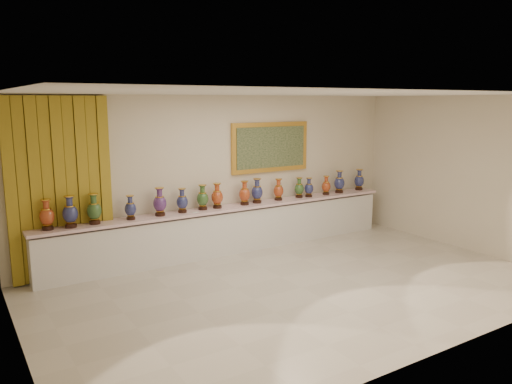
% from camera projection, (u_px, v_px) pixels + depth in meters
% --- Properties ---
extents(ground, '(8.00, 8.00, 0.00)m').
position_uv_depth(ground, '(301.00, 288.00, 7.84)').
color(ground, beige).
rests_on(ground, ground).
extents(room, '(8.00, 8.00, 8.00)m').
position_uv_depth(room, '(101.00, 181.00, 8.34)').
color(room, beige).
rests_on(room, ground).
extents(counter, '(7.28, 0.48, 0.90)m').
position_uv_depth(counter, '(230.00, 230.00, 9.64)').
color(counter, white).
rests_on(counter, ground).
extents(vase_0, '(0.26, 0.26, 0.49)m').
position_uv_depth(vase_0, '(47.00, 216.00, 7.78)').
color(vase_0, black).
rests_on(vase_0, counter).
extents(vase_1, '(0.28, 0.28, 0.52)m').
position_uv_depth(vase_1, '(70.00, 213.00, 7.93)').
color(vase_1, black).
rests_on(vase_1, counter).
extents(vase_2, '(0.26, 0.26, 0.51)m').
position_uv_depth(vase_2, '(94.00, 210.00, 8.15)').
color(vase_2, black).
rests_on(vase_2, counter).
extents(vase_3, '(0.23, 0.23, 0.42)m').
position_uv_depth(vase_3, '(130.00, 209.00, 8.47)').
color(vase_3, black).
rests_on(vase_3, counter).
extents(vase_4, '(0.31, 0.31, 0.50)m').
position_uv_depth(vase_4, '(160.00, 203.00, 8.75)').
color(vase_4, black).
rests_on(vase_4, counter).
extents(vase_5, '(0.27, 0.27, 0.44)m').
position_uv_depth(vase_5, '(182.00, 202.00, 9.00)').
color(vase_5, black).
rests_on(vase_5, counter).
extents(vase_6, '(0.27, 0.27, 0.47)m').
position_uv_depth(vase_6, '(203.00, 198.00, 9.24)').
color(vase_6, black).
rests_on(vase_6, counter).
extents(vase_7, '(0.29, 0.29, 0.48)m').
position_uv_depth(vase_7, '(217.00, 197.00, 9.38)').
color(vase_7, black).
rests_on(vase_7, counter).
extents(vase_8, '(0.24, 0.24, 0.47)m').
position_uv_depth(vase_8, '(245.00, 194.00, 9.67)').
color(vase_8, black).
rests_on(vase_8, counter).
extents(vase_9, '(0.30, 0.30, 0.49)m').
position_uv_depth(vase_9, '(257.00, 192.00, 9.85)').
color(vase_9, black).
rests_on(vase_9, counter).
extents(vase_10, '(0.23, 0.23, 0.44)m').
position_uv_depth(vase_10, '(278.00, 191.00, 10.13)').
color(vase_10, black).
rests_on(vase_10, counter).
extents(vase_11, '(0.25, 0.25, 0.42)m').
position_uv_depth(vase_11, '(299.00, 189.00, 10.41)').
color(vase_11, black).
rests_on(vase_11, counter).
extents(vase_12, '(0.19, 0.19, 0.41)m').
position_uv_depth(vase_12, '(309.00, 188.00, 10.48)').
color(vase_12, black).
rests_on(vase_12, counter).
extents(vase_13, '(0.25, 0.25, 0.41)m').
position_uv_depth(vase_13, '(326.00, 186.00, 10.73)').
color(vase_13, black).
rests_on(vase_13, counter).
extents(vase_14, '(0.28, 0.28, 0.49)m').
position_uv_depth(vase_14, '(339.00, 183.00, 10.94)').
color(vase_14, black).
rests_on(vase_14, counter).
extents(vase_15, '(0.29, 0.29, 0.47)m').
position_uv_depth(vase_15, '(359.00, 181.00, 11.31)').
color(vase_15, black).
rests_on(vase_15, counter).
extents(label_card, '(0.10, 0.06, 0.00)m').
position_uv_depth(label_card, '(196.00, 212.00, 9.03)').
color(label_card, white).
rests_on(label_card, counter).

